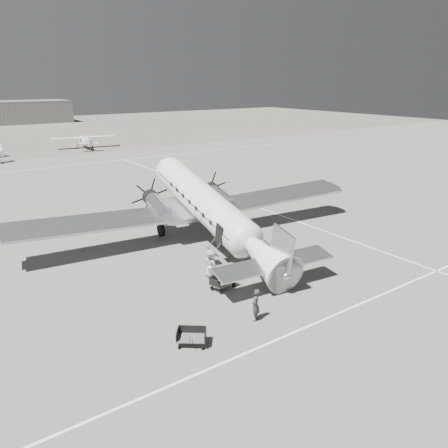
{
  "coord_description": "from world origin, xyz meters",
  "views": [
    {
      "loc": [
        -15.61,
        -28.03,
        12.39
      ],
      "look_at": [
        2.15,
        -2.67,
        2.2
      ],
      "focal_mm": 35.0,
      "sensor_mm": 36.0,
      "label": 1
    }
  ],
  "objects_px": {
    "baggage_cart_far": "(191,338)",
    "ground_crew": "(256,305)",
    "passenger": "(210,264)",
    "dc3_airliner": "(209,210)",
    "baggage_cart_near": "(223,282)",
    "light_plane_right": "(85,142)",
    "ramp_agent": "(212,265)"
  },
  "relations": [
    {
      "from": "dc3_airliner",
      "to": "baggage_cart_near",
      "type": "xyz_separation_m",
      "value": [
        -3.67,
        -7.12,
        -2.39
      ]
    },
    {
      "from": "baggage_cart_near",
      "to": "dc3_airliner",
      "type": "bearing_deg",
      "value": 50.02
    },
    {
      "from": "dc3_airliner",
      "to": "light_plane_right",
      "type": "relative_size",
      "value": 2.52
    },
    {
      "from": "dc3_airliner",
      "to": "light_plane_right",
      "type": "distance_m",
      "value": 57.64
    },
    {
      "from": "dc3_airliner",
      "to": "ground_crew",
      "type": "xyz_separation_m",
      "value": [
        -4.36,
        -11.21,
        -1.94
      ]
    },
    {
      "from": "ground_crew",
      "to": "passenger",
      "type": "bearing_deg",
      "value": -143.17
    },
    {
      "from": "baggage_cart_far",
      "to": "passenger",
      "type": "bearing_deg",
      "value": 87.95
    },
    {
      "from": "dc3_airliner",
      "to": "ramp_agent",
      "type": "xyz_separation_m",
      "value": [
        -3.37,
        -5.5,
        -1.9
      ]
    },
    {
      "from": "ground_crew",
      "to": "dc3_airliner",
      "type": "bearing_deg",
      "value": -154.74
    },
    {
      "from": "ramp_agent",
      "to": "ground_crew",
      "type": "bearing_deg",
      "value": -165.21
    },
    {
      "from": "light_plane_right",
      "to": "baggage_cart_near",
      "type": "relative_size",
      "value": 7.37
    },
    {
      "from": "ground_crew",
      "to": "light_plane_right",
      "type": "bearing_deg",
      "value": -144.31
    },
    {
      "from": "baggage_cart_far",
      "to": "light_plane_right",
      "type": "bearing_deg",
      "value": 113.98
    },
    {
      "from": "baggage_cart_far",
      "to": "passenger",
      "type": "xyz_separation_m",
      "value": [
        5.09,
        6.04,
        0.54
      ]
    },
    {
      "from": "dc3_airliner",
      "to": "baggage_cart_far",
      "type": "height_order",
      "value": "dc3_airliner"
    },
    {
      "from": "light_plane_right",
      "to": "ramp_agent",
      "type": "bearing_deg",
      "value": -92.2
    },
    {
      "from": "baggage_cart_near",
      "to": "ramp_agent",
      "type": "distance_m",
      "value": 1.72
    },
    {
      "from": "baggage_cart_near",
      "to": "baggage_cart_far",
      "type": "bearing_deg",
      "value": -151.8
    },
    {
      "from": "dc3_airliner",
      "to": "ground_crew",
      "type": "distance_m",
      "value": 12.18
    },
    {
      "from": "dc3_airliner",
      "to": "baggage_cart_near",
      "type": "relative_size",
      "value": 18.57
    },
    {
      "from": "light_plane_right",
      "to": "passenger",
      "type": "xyz_separation_m",
      "value": [
        -12.03,
        -62.18,
        -0.27
      ]
    },
    {
      "from": "baggage_cart_far",
      "to": "passenger",
      "type": "height_order",
      "value": "passenger"
    },
    {
      "from": "passenger",
      "to": "ramp_agent",
      "type": "bearing_deg",
      "value": 159.38
    },
    {
      "from": "passenger",
      "to": "dc3_airliner",
      "type": "bearing_deg",
      "value": -47.2
    },
    {
      "from": "dc3_airliner",
      "to": "ramp_agent",
      "type": "relative_size",
      "value": 15.82
    },
    {
      "from": "ground_crew",
      "to": "ramp_agent",
      "type": "distance_m",
      "value": 5.79
    },
    {
      "from": "ramp_agent",
      "to": "passenger",
      "type": "bearing_deg",
      "value": 18.62
    },
    {
      "from": "baggage_cart_near",
      "to": "baggage_cart_far",
      "type": "relative_size",
      "value": 1.07
    },
    {
      "from": "light_plane_right",
      "to": "ground_crew",
      "type": "relative_size",
      "value": 6.52
    },
    {
      "from": "ramp_agent",
      "to": "passenger",
      "type": "xyz_separation_m",
      "value": [
        0.03,
        0.28,
        0.01
      ]
    },
    {
      "from": "baggage_cart_far",
      "to": "ground_crew",
      "type": "xyz_separation_m",
      "value": [
        4.06,
        0.04,
        0.49
      ]
    },
    {
      "from": "baggage_cart_far",
      "to": "ramp_agent",
      "type": "height_order",
      "value": "ramp_agent"
    }
  ]
}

